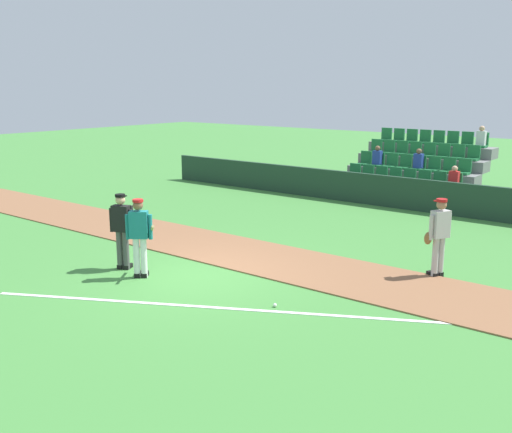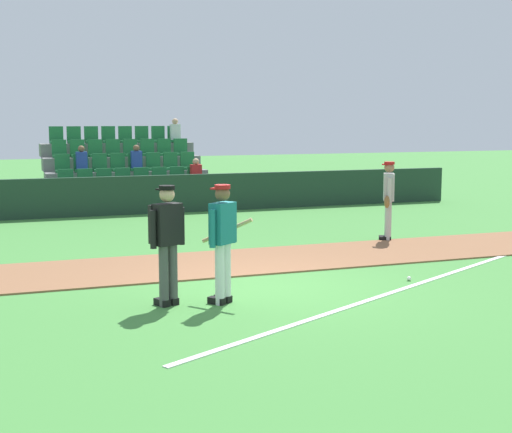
% 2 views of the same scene
% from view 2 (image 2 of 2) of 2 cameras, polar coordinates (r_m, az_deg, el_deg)
% --- Properties ---
extents(ground_plane, '(80.00, 80.00, 0.00)m').
position_cam_2_polar(ground_plane, '(11.95, 0.15, -5.48)').
color(ground_plane, '#42843A').
extents(infield_dirt_path, '(28.00, 2.45, 0.03)m').
position_cam_2_polar(infield_dirt_path, '(13.80, -2.74, -3.63)').
color(infield_dirt_path, brown).
rests_on(infield_dirt_path, ground).
extents(foul_line_chalk, '(10.66, 5.69, 0.01)m').
position_cam_2_polar(foul_line_chalk, '(12.86, 13.63, -4.73)').
color(foul_line_chalk, white).
rests_on(foul_line_chalk, ground).
extents(dugout_fence, '(20.00, 0.16, 1.09)m').
position_cam_2_polar(dugout_fence, '(21.09, -9.00, 1.66)').
color(dugout_fence, '#1E3828').
rests_on(dugout_fence, ground).
extents(stadium_bleachers, '(5.00, 3.80, 2.70)m').
position_cam_2_polar(stadium_bleachers, '(23.32, -10.09, 2.68)').
color(stadium_bleachers, slate).
rests_on(stadium_bleachers, ground).
extents(batter_teal_jersey, '(0.73, 0.70, 1.76)m').
position_cam_2_polar(batter_teal_jersey, '(10.72, -2.60, -1.73)').
color(batter_teal_jersey, white).
rests_on(batter_teal_jersey, ground).
extents(umpire_home_plate, '(0.55, 0.42, 1.76)m').
position_cam_2_polar(umpire_home_plate, '(10.67, -6.94, -1.65)').
color(umpire_home_plate, '#4C4C4C').
rests_on(umpire_home_plate, ground).
extents(runner_grey_jersey, '(0.45, 0.60, 1.76)m').
position_cam_2_polar(runner_grey_jersey, '(16.50, 10.24, 1.44)').
color(runner_grey_jersey, '#B2B2B2').
rests_on(runner_grey_jersey, ground).
extents(baseball, '(0.07, 0.07, 0.07)m').
position_cam_2_polar(baseball, '(12.64, 11.79, -4.74)').
color(baseball, white).
rests_on(baseball, ground).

